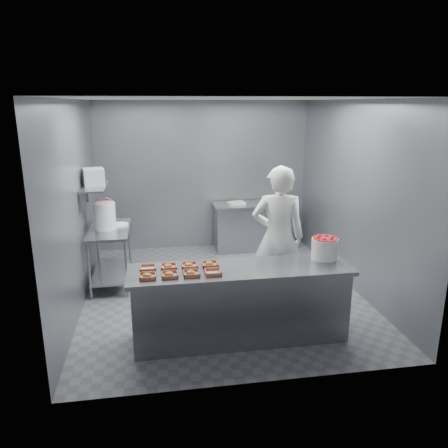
{
  "coord_description": "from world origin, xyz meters",
  "views": [
    {
      "loc": [
        -0.96,
        -5.99,
        2.75
      ],
      "look_at": [
        -0.0,
        -0.2,
        1.11
      ],
      "focal_mm": 35.0,
      "sensor_mm": 36.0,
      "label": 1
    }
  ],
  "objects_px": {
    "tray_2": "(191,273)",
    "tray_6": "(189,265)",
    "tray_7": "(210,264)",
    "back_counter": "(252,226)",
    "tray_0": "(147,276)",
    "tray_1": "(170,274)",
    "strawberry_tub": "(325,247)",
    "tray_3": "(213,272)",
    "tray_5": "(169,267)",
    "worker": "(278,237)",
    "tray_4": "(148,268)",
    "glaze_bucket": "(105,215)",
    "service_counter": "(240,303)",
    "prep_table": "(110,247)",
    "appliance": "(94,177)"
  },
  "relations": [
    {
      "from": "tray_3",
      "to": "strawberry_tub",
      "type": "xyz_separation_m",
      "value": [
        1.42,
        0.27,
        0.12
      ]
    },
    {
      "from": "tray_3",
      "to": "tray_6",
      "type": "xyz_separation_m",
      "value": [
        -0.24,
        0.25,
        0.0
      ]
    },
    {
      "from": "prep_table",
      "to": "tray_6",
      "type": "bearing_deg",
      "value": -59.71
    },
    {
      "from": "glaze_bucket",
      "to": "tray_6",
      "type": "bearing_deg",
      "value": -58.31
    },
    {
      "from": "service_counter",
      "to": "worker",
      "type": "relative_size",
      "value": 1.33
    },
    {
      "from": "tray_0",
      "to": "tray_1",
      "type": "relative_size",
      "value": 1.0
    },
    {
      "from": "tray_0",
      "to": "tray_6",
      "type": "height_order",
      "value": "same"
    },
    {
      "from": "tray_0",
      "to": "service_counter",
      "type": "bearing_deg",
      "value": 6.61
    },
    {
      "from": "prep_table",
      "to": "tray_4",
      "type": "distance_m",
      "value": 1.95
    },
    {
      "from": "tray_2",
      "to": "tray_6",
      "type": "relative_size",
      "value": 1.0
    },
    {
      "from": "back_counter",
      "to": "tray_4",
      "type": "distance_m",
      "value": 3.72
    },
    {
      "from": "tray_2",
      "to": "tray_6",
      "type": "xyz_separation_m",
      "value": [
        0.0,
        0.25,
        0.0
      ]
    },
    {
      "from": "service_counter",
      "to": "back_counter",
      "type": "xyz_separation_m",
      "value": [
        0.9,
        3.25,
        -0.0
      ]
    },
    {
      "from": "tray_2",
      "to": "glaze_bucket",
      "type": "bearing_deg",
      "value": 118.5
    },
    {
      "from": "strawberry_tub",
      "to": "tray_3",
      "type": "bearing_deg",
      "value": -169.11
    },
    {
      "from": "tray_0",
      "to": "tray_2",
      "type": "xyz_separation_m",
      "value": [
        0.48,
        0.0,
        0.0
      ]
    },
    {
      "from": "tray_2",
      "to": "worker",
      "type": "bearing_deg",
      "value": 37.24
    },
    {
      "from": "tray_2",
      "to": "strawberry_tub",
      "type": "relative_size",
      "value": 0.58
    },
    {
      "from": "tray_7",
      "to": "tray_5",
      "type": "bearing_deg",
      "value": 180.0
    },
    {
      "from": "tray_2",
      "to": "tray_7",
      "type": "distance_m",
      "value": 0.34
    },
    {
      "from": "tray_7",
      "to": "back_counter",
      "type": "bearing_deg",
      "value": 68.32
    },
    {
      "from": "tray_2",
      "to": "appliance",
      "type": "relative_size",
      "value": 0.57
    },
    {
      "from": "tray_5",
      "to": "tray_0",
      "type": "bearing_deg",
      "value": -134.25
    },
    {
      "from": "prep_table",
      "to": "tray_6",
      "type": "height_order",
      "value": "tray_6"
    },
    {
      "from": "worker",
      "to": "strawberry_tub",
      "type": "distance_m",
      "value": 0.8
    },
    {
      "from": "service_counter",
      "to": "tray_0",
      "type": "relative_size",
      "value": 13.88
    },
    {
      "from": "worker",
      "to": "glaze_bucket",
      "type": "height_order",
      "value": "worker"
    },
    {
      "from": "service_counter",
      "to": "appliance",
      "type": "xyz_separation_m",
      "value": [
        -1.82,
        2.0,
        1.24
      ]
    },
    {
      "from": "back_counter",
      "to": "strawberry_tub",
      "type": "bearing_deg",
      "value": -86.68
    },
    {
      "from": "tray_7",
      "to": "appliance",
      "type": "relative_size",
      "value": 0.57
    },
    {
      "from": "service_counter",
      "to": "tray_0",
      "type": "bearing_deg",
      "value": -173.39
    },
    {
      "from": "tray_3",
      "to": "tray_7",
      "type": "distance_m",
      "value": 0.25
    },
    {
      "from": "prep_table",
      "to": "strawberry_tub",
      "type": "bearing_deg",
      "value": -33.4
    },
    {
      "from": "tray_1",
      "to": "tray_5",
      "type": "height_order",
      "value": "same"
    },
    {
      "from": "tray_5",
      "to": "tray_2",
      "type": "bearing_deg",
      "value": -45.75
    },
    {
      "from": "tray_1",
      "to": "worker",
      "type": "height_order",
      "value": "worker"
    },
    {
      "from": "tray_2",
      "to": "tray_3",
      "type": "xyz_separation_m",
      "value": [
        0.24,
        0.0,
        -0.0
      ]
    },
    {
      "from": "back_counter",
      "to": "tray_7",
      "type": "relative_size",
      "value": 8.01
    },
    {
      "from": "tray_7",
      "to": "strawberry_tub",
      "type": "height_order",
      "value": "strawberry_tub"
    },
    {
      "from": "tray_0",
      "to": "tray_3",
      "type": "xyz_separation_m",
      "value": [
        0.72,
        0.0,
        -0.0
      ]
    },
    {
      "from": "tray_4",
      "to": "back_counter",
      "type": "bearing_deg",
      "value": 57.92
    },
    {
      "from": "tray_0",
      "to": "worker",
      "type": "bearing_deg",
      "value": 28.91
    },
    {
      "from": "tray_3",
      "to": "tray_6",
      "type": "relative_size",
      "value": 1.0
    },
    {
      "from": "tray_1",
      "to": "tray_3",
      "type": "xyz_separation_m",
      "value": [
        0.48,
        0.0,
        -0.0
      ]
    },
    {
      "from": "tray_7",
      "to": "tray_6",
      "type": "bearing_deg",
      "value": 180.0
    },
    {
      "from": "glaze_bucket",
      "to": "worker",
      "type": "bearing_deg",
      "value": -24.31
    },
    {
      "from": "tray_6",
      "to": "appliance",
      "type": "bearing_deg",
      "value": 123.39
    },
    {
      "from": "appliance",
      "to": "back_counter",
      "type": "bearing_deg",
      "value": 13.5
    },
    {
      "from": "tray_1",
      "to": "tray_5",
      "type": "relative_size",
      "value": 1.0
    },
    {
      "from": "tray_4",
      "to": "worker",
      "type": "height_order",
      "value": "worker"
    }
  ]
}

